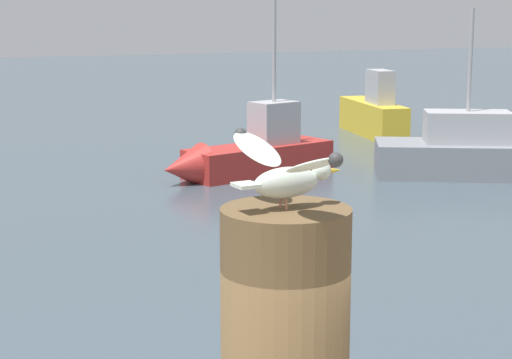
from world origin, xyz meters
TOP-DOWN VIEW (x-y plane):
  - seagull at (0.97, -0.26)m, footprint 0.39×0.64m
  - boat_yellow at (11.72, 17.79)m, footprint 1.36×3.95m
  - boat_red at (6.40, 13.57)m, footprint 4.01×1.98m

SIDE VIEW (x-z plane):
  - boat_red at x=6.40m, z-range -1.38..2.24m
  - boat_yellow at x=11.72m, z-range -0.31..1.45m
  - seagull at x=0.97m, z-range 2.71..2.94m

